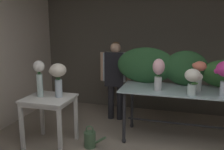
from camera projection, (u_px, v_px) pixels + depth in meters
name	position (u px, v px, depth m)	size (l,w,h in m)	color
ground_plane	(147.00, 143.00, 3.88)	(7.25, 7.25, 0.00)	gray
wall_back	(160.00, 46.00, 5.14)	(5.27, 0.12, 2.80)	#5B564C
wall_left	(1.00, 50.00, 4.32)	(0.12, 3.41, 2.80)	beige
display_table_glass	(182.00, 98.00, 3.80)	(1.92, 0.82, 0.86)	#AAC3CB
side_table_white	(49.00, 104.00, 3.70)	(0.70, 0.63, 0.77)	white
florist	(115.00, 73.00, 4.68)	(0.61, 0.24, 1.52)	#232328
foliage_backdrop	(184.00, 69.00, 3.99)	(2.24, 0.27, 0.61)	#28562D
vase_coral_dahlias	(199.00, 72.00, 3.64)	(0.21, 0.19, 0.45)	silver
vase_blush_lilies	(159.00, 72.00, 3.67)	(0.18, 0.18, 0.49)	silver
vase_ivory_ranunculus	(193.00, 79.00, 3.41)	(0.25, 0.22, 0.38)	silver
vase_white_roses_tall	(39.00, 76.00, 3.66)	(0.17, 0.17, 0.55)	silver
vase_cream_lisianthus_tall	(58.00, 75.00, 3.64)	(0.27, 0.25, 0.52)	silver
watering_can	(90.00, 139.00, 3.73)	(0.35, 0.18, 0.34)	#4C704C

